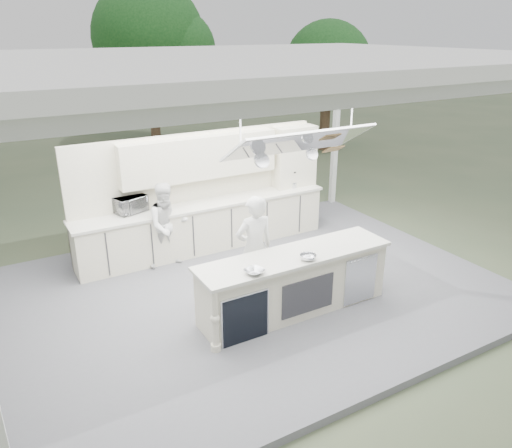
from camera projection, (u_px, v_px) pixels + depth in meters
ground at (254, 294)px, 8.43m from camera, size 90.00×90.00×0.00m
stage_deck at (254, 291)px, 8.41m from camera, size 8.00×6.00×0.12m
tent at (254, 65)px, 7.05m from camera, size 8.20×6.20×3.86m
demo_island at (294, 283)px, 7.56m from camera, size 3.10×0.79×0.95m
back_counter at (206, 225)px, 9.74m from camera, size 5.08×0.72×0.95m
back_wall_unit at (220, 171)px, 9.76m from camera, size 5.05×0.48×2.25m
tree_cluster at (89, 59)px, 15.02m from camera, size 19.55×9.40×5.85m
head_chef at (254, 248)px, 7.79m from camera, size 0.65×0.45×1.73m
sous_chef at (168, 225)px, 8.93m from camera, size 0.77×0.60×1.57m
toaster_oven at (130, 204)px, 9.01m from camera, size 0.64×0.52×0.30m
bowl_large at (254, 272)px, 6.80m from camera, size 0.33×0.33×0.07m
bowl_small at (308, 257)px, 7.21m from camera, size 0.26×0.26×0.08m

